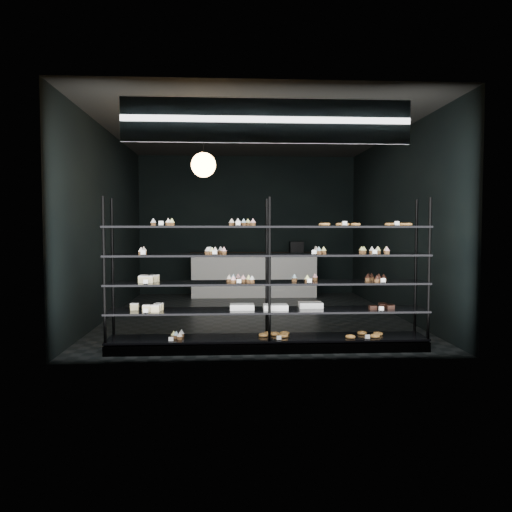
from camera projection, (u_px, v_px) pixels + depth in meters
name	position (u px, v px, depth m)	size (l,w,h in m)	color
room	(254.00, 224.00, 8.64)	(5.01, 6.01, 3.20)	black
display_shelf	(266.00, 300.00, 6.26)	(4.00, 0.50, 1.91)	black
signage	(267.00, 121.00, 5.66)	(3.30, 0.05, 0.50)	#0D1845
pendant_lamp	(203.00, 165.00, 7.22)	(0.36, 0.36, 0.91)	black
service_counter	(254.00, 274.00, 11.21)	(2.87, 0.65, 1.23)	silver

